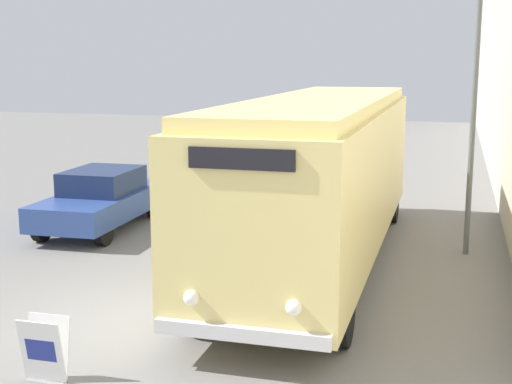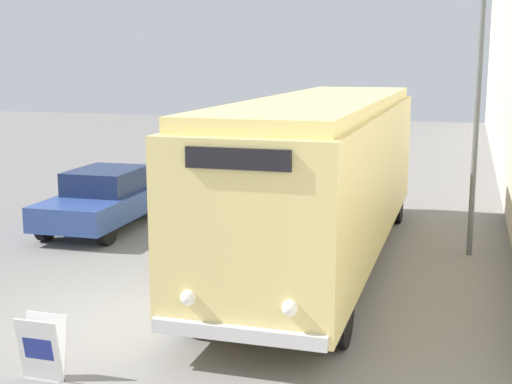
{
  "view_description": "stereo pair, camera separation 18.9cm",
  "coord_description": "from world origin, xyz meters",
  "px_view_note": "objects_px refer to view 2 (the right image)",
  "views": [
    {
      "loc": [
        5.31,
        -9.95,
        4.25
      ],
      "look_at": [
        2.09,
        1.56,
        2.0
      ],
      "focal_mm": 50.0,
      "sensor_mm": 36.0,
      "label": 1
    },
    {
      "loc": [
        5.49,
        -9.9,
        4.25
      ],
      "look_at": [
        2.09,
        1.56,
        2.0
      ],
      "focal_mm": 50.0,
      "sensor_mm": 36.0,
      "label": 2
    }
  ],
  "objects_px": {
    "parked_car_mid": "(206,157)",
    "parked_car_far": "(263,136)",
    "sign_board": "(42,349)",
    "streetlamp": "(481,48)",
    "parked_car_near": "(106,198)",
    "vintage_bus": "(323,172)"
  },
  "relations": [
    {
      "from": "sign_board",
      "to": "parked_car_mid",
      "type": "distance_m",
      "value": 16.17
    },
    {
      "from": "parked_car_far",
      "to": "streetlamp",
      "type": "bearing_deg",
      "value": -57.01
    },
    {
      "from": "sign_board",
      "to": "parked_car_near",
      "type": "bearing_deg",
      "value": 112.73
    },
    {
      "from": "sign_board",
      "to": "parked_car_mid",
      "type": "relative_size",
      "value": 0.19
    },
    {
      "from": "sign_board",
      "to": "parked_car_far",
      "type": "distance_m",
      "value": 23.11
    },
    {
      "from": "vintage_bus",
      "to": "parked_car_far",
      "type": "relative_size",
      "value": 2.45
    },
    {
      "from": "streetlamp",
      "to": "parked_car_far",
      "type": "height_order",
      "value": "streetlamp"
    },
    {
      "from": "sign_board",
      "to": "streetlamp",
      "type": "xyz_separation_m",
      "value": [
        5.49,
        8.06,
        4.03
      ]
    },
    {
      "from": "sign_board",
      "to": "streetlamp",
      "type": "distance_m",
      "value": 10.55
    },
    {
      "from": "streetlamp",
      "to": "parked_car_mid",
      "type": "distance_m",
      "value": 12.42
    },
    {
      "from": "streetlamp",
      "to": "parked_car_far",
      "type": "bearing_deg",
      "value": 121.21
    },
    {
      "from": "vintage_bus",
      "to": "parked_car_far",
      "type": "xyz_separation_m",
      "value": [
        -5.97,
        16.35,
        -1.14
      ]
    },
    {
      "from": "parked_car_mid",
      "to": "parked_car_near",
      "type": "bearing_deg",
      "value": -91.75
    },
    {
      "from": "streetlamp",
      "to": "parked_car_far",
      "type": "distance_m",
      "value": 17.67
    },
    {
      "from": "parked_car_near",
      "to": "parked_car_far",
      "type": "distance_m",
      "value": 14.76
    },
    {
      "from": "sign_board",
      "to": "streetlamp",
      "type": "height_order",
      "value": "streetlamp"
    },
    {
      "from": "parked_car_mid",
      "to": "parked_car_far",
      "type": "xyz_separation_m",
      "value": [
        0.06,
        7.07,
        0.01
      ]
    },
    {
      "from": "parked_car_near",
      "to": "streetlamp",
      "type": "bearing_deg",
      "value": -1.68
    },
    {
      "from": "streetlamp",
      "to": "parked_car_near",
      "type": "xyz_separation_m",
      "value": [
        -8.88,
        0.03,
        -3.69
      ]
    },
    {
      "from": "sign_board",
      "to": "parked_car_near",
      "type": "height_order",
      "value": "parked_car_near"
    },
    {
      "from": "sign_board",
      "to": "parked_car_near",
      "type": "xyz_separation_m",
      "value": [
        -3.39,
        8.09,
        0.34
      ]
    },
    {
      "from": "parked_car_mid",
      "to": "streetlamp",
      "type": "bearing_deg",
      "value": -43.38
    }
  ]
}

